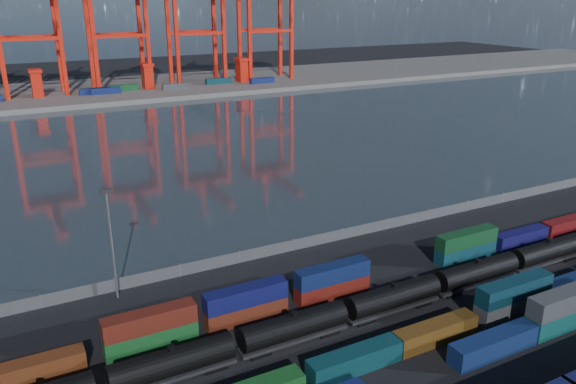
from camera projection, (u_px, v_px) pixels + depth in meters
name	position (u px, v px, depth m)	size (l,w,h in m)	color
ground	(396.00, 333.00, 72.69)	(700.00, 700.00, 0.00)	black
harbor_water	(166.00, 148.00, 160.24)	(700.00, 700.00, 0.00)	#28333A
far_quay	(98.00, 91.00, 247.45)	(700.00, 70.00, 2.00)	#514F4C
container_row_south	(517.00, 332.00, 69.51)	(128.41, 2.56, 5.45)	#3D4042
container_row_mid	(414.00, 337.00, 68.79)	(141.47, 2.47, 5.27)	#44474A
container_row_north	(319.00, 288.00, 79.89)	(140.28, 2.34, 4.99)	#131050
tanker_string	(477.00, 273.00, 83.46)	(138.70, 3.16, 4.52)	black
waterfront_fence	(293.00, 245.00, 95.70)	(160.12, 0.12, 2.20)	#595B5E
yard_light_mast	(111.00, 239.00, 78.07)	(1.60, 0.40, 16.60)	slate
quay_containers	(76.00, 93.00, 229.72)	(172.58, 10.99, 2.60)	navy
straddle_carriers	(94.00, 79.00, 235.74)	(140.00, 7.00, 11.10)	red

